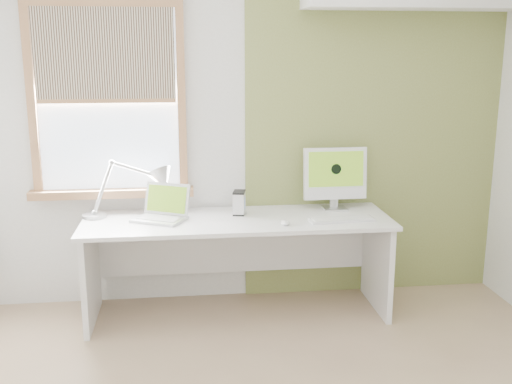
{
  "coord_description": "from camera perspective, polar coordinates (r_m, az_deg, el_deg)",
  "views": [
    {
      "loc": [
        -0.45,
        -2.74,
        1.89
      ],
      "look_at": [
        0.0,
        1.05,
        1.0
      ],
      "focal_mm": 42.1,
      "sensor_mm": 36.0,
      "label": 1
    }
  ],
  "objects": [
    {
      "name": "room",
      "position": [
        2.84,
        2.51,
        1.1
      ],
      "size": [
        4.04,
        3.54,
        2.64
      ],
      "color": "tan",
      "rests_on": "ground"
    },
    {
      "name": "accent_wall",
      "position": [
        4.75,
        11.13,
        5.74
      ],
      "size": [
        2.0,
        0.02,
        2.6
      ],
      "primitive_type": "cube",
      "color": "olive",
      "rests_on": "room"
    },
    {
      "name": "window",
      "position": [
        4.5,
        -13.92,
        8.35
      ],
      "size": [
        1.2,
        0.14,
        1.42
      ],
      "color": "#9D6A41",
      "rests_on": "room"
    },
    {
      "name": "desk",
      "position": [
        4.41,
        -1.83,
        -4.77
      ],
      "size": [
        2.2,
        0.7,
        0.73
      ],
      "color": "white",
      "rests_on": "room"
    },
    {
      "name": "desk_lamp",
      "position": [
        4.48,
        -10.06,
        0.75
      ],
      "size": [
        0.75,
        0.37,
        0.41
      ],
      "color": "silver",
      "rests_on": "desk"
    },
    {
      "name": "laptop",
      "position": [
        4.33,
        -8.86,
        -1.76
      ],
      "size": [
        0.44,
        0.41,
        0.25
      ],
      "color": "silver",
      "rests_on": "desk"
    },
    {
      "name": "phone_dock",
      "position": [
        4.4,
        -1.41,
        -1.62
      ],
      "size": [
        0.09,
        0.09,
        0.14
      ],
      "color": "silver",
      "rests_on": "desk"
    },
    {
      "name": "external_drive",
      "position": [
        4.4,
        -1.61,
        -1.02
      ],
      "size": [
        0.11,
        0.15,
        0.17
      ],
      "color": "silver",
      "rests_on": "desk"
    },
    {
      "name": "imac",
      "position": [
        4.55,
        7.52,
        1.63
      ],
      "size": [
        0.48,
        0.16,
        0.47
      ],
      "color": "silver",
      "rests_on": "desk"
    },
    {
      "name": "keyboard",
      "position": [
        4.28,
        8.17,
        -2.6
      ],
      "size": [
        0.47,
        0.17,
        0.02
      ],
      "color": "white",
      "rests_on": "desk"
    },
    {
      "name": "mouse",
      "position": [
        4.15,
        2.8,
        -2.92
      ],
      "size": [
        0.07,
        0.11,
        0.03
      ],
      "primitive_type": "ellipsoid",
      "rotation": [
        0.0,
        0.0,
        -0.08
      ],
      "color": "white",
      "rests_on": "desk"
    }
  ]
}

